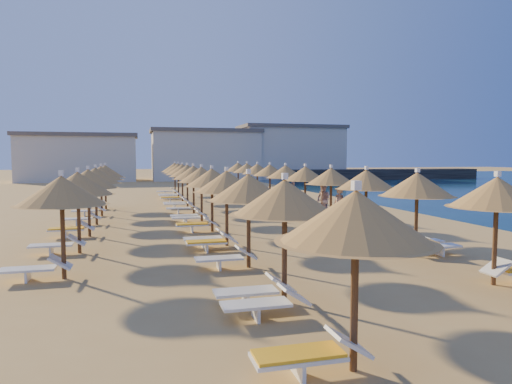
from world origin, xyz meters
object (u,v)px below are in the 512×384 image
object	(u,v)px
beachgoer_b	(323,200)
beachgoer_a	(339,207)
jetty	(383,174)
beachgoer_c	(293,194)
parasol_row_east	(305,175)
parasol_row_west	(201,176)

from	to	relation	value
beachgoer_b	beachgoer_a	distance (m)	4.08
jetty	beachgoer_c	bearing A→B (deg)	-128.62
beachgoer_a	parasol_row_east	bearing A→B (deg)	167.50
jetty	beachgoer_b	bearing A→B (deg)	-124.54
beachgoer_c	jetty	bearing A→B (deg)	67.16
parasol_row_west	beachgoer_c	xyz separation A→B (m)	(6.89, 5.57, -1.50)
parasol_row_west	beachgoer_c	bearing A→B (deg)	38.96
jetty	beachgoer_c	size ratio (longest dim) A/B	17.78
parasol_row_east	parasol_row_west	bearing A→B (deg)	180.00
parasol_row_east	parasol_row_west	distance (m)	5.66
beachgoer_b	beachgoer_c	distance (m)	5.20
jetty	parasol_row_east	distance (m)	46.25
beachgoer_c	parasol_row_east	bearing A→B (deg)	-87.13
beachgoer_b	beachgoer_a	bearing A→B (deg)	-36.41
parasol_row_east	beachgoer_a	bearing A→B (deg)	-84.74
parasol_row_east	beachgoer_a	xyz separation A→B (m)	(0.33, -3.60, -1.39)
beachgoer_b	beachgoer_c	xyz separation A→B (m)	(-0.00, 5.20, -0.06)
parasol_row_east	beachgoer_a	size ratio (longest dim) A/B	19.21
jetty	parasol_row_west	distance (m)	49.72
parasol_row_east	parasol_row_west	world-z (taller)	same
parasol_row_west	beachgoer_b	size ratio (longest dim) A/B	20.30
parasol_row_west	beachgoer_b	bearing A→B (deg)	3.12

